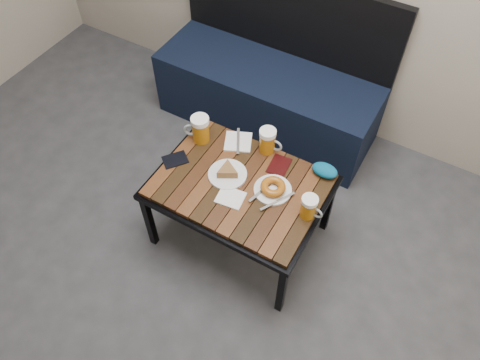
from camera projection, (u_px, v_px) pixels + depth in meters
The scene contains 13 objects.
ground at pixel (120, 359), 2.23m from camera, with size 4.00×4.00×0.00m, color #2D2D30.
bench at pixel (269, 90), 2.99m from camera, with size 1.40×0.50×0.95m.
cafe_table at pixel (240, 189), 2.31m from camera, with size 0.84×0.62×0.47m.
beer_mug_left at pixel (200, 129), 2.40m from camera, with size 0.15×0.12×0.15m.
beer_mug_centre at pixel (268, 141), 2.36m from camera, with size 0.13×0.09×0.14m.
beer_mug_right at pixel (309, 207), 2.12m from camera, with size 0.11×0.08×0.12m.
plate_pie at pixel (227, 173), 2.29m from camera, with size 0.19×0.19×0.05m.
plate_bagel at pixel (273, 188), 2.24m from camera, with size 0.20×0.23×0.05m.
napkin_left at pixel (238, 142), 2.44m from camera, with size 0.18×0.18×0.01m.
napkin_right at pixel (231, 198), 2.22m from camera, with size 0.14×0.12×0.01m.
passport_navy at pixel (175, 160), 2.37m from camera, with size 0.09×0.12×0.01m, color black.
passport_burgundy at pixel (279, 166), 2.35m from camera, with size 0.09×0.13×0.01m, color black.
knit_pouch at pixel (325, 170), 2.29m from camera, with size 0.13×0.09×0.06m, color #054B89.
Camera 1 is at (0.84, -0.30, 2.29)m, focal length 35.00 mm.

